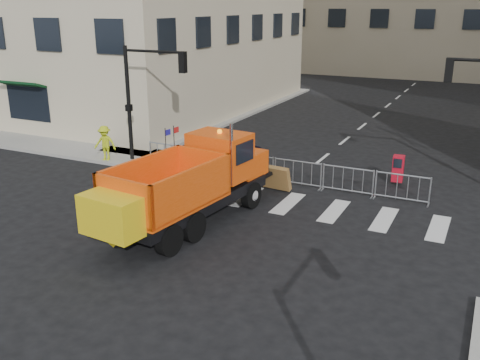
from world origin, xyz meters
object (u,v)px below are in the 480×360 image
at_px(plow_truck, 187,183).
at_px(newspaper_box, 398,168).
at_px(cop_c, 252,174).
at_px(cop_a, 233,161).
at_px(worker, 105,143).
at_px(cop_b, 256,165).

relative_size(plow_truck, newspaper_box, 8.17).
bearing_deg(cop_c, cop_a, -112.51).
distance_m(plow_truck, cop_a, 5.01).
height_order(cop_a, worker, worker).
height_order(plow_truck, cop_c, plow_truck).
xyz_separation_m(cop_b, cop_c, (0.40, -1.23, 0.03)).
distance_m(cop_c, newspaper_box, 6.19).
bearing_deg(cop_b, newspaper_box, -144.65).
xyz_separation_m(worker, newspaper_box, (12.96, 2.76, -0.27)).
xyz_separation_m(cop_a, newspaper_box, (6.34, 2.56, -0.17)).
bearing_deg(cop_c, newspaper_box, 145.68).
bearing_deg(worker, cop_b, -13.44).
xyz_separation_m(cop_b, worker, (-7.67, -0.20, 0.13)).
bearing_deg(newspaper_box, plow_truck, -131.04).
relative_size(plow_truck, cop_c, 5.19).
height_order(cop_c, newspaper_box, cop_c).
xyz_separation_m(plow_truck, cop_a, (-0.76, 4.91, -0.64)).
height_order(cop_a, newspaper_box, cop_a).
bearing_deg(cop_c, worker, -79.40).
bearing_deg(cop_a, newspaper_box, -172.25).
bearing_deg(plow_truck, cop_a, 15.50).
xyz_separation_m(cop_a, cop_c, (1.45, -1.23, -0.01)).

